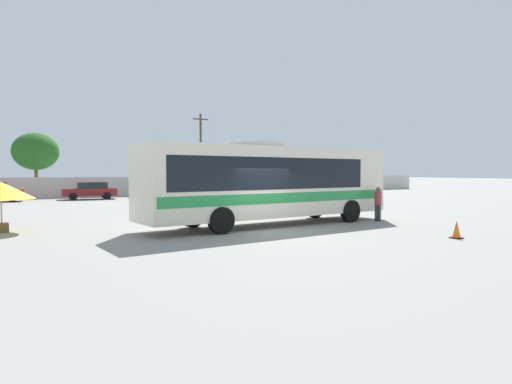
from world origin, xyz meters
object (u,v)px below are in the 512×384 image
(parked_car_rightmost_silver, at_px, (156,189))
(traffic_cone_on_apron, at_px, (457,230))
(parked_car_third_maroon, at_px, (90,190))
(coach_bus_cream_green, at_px, (269,181))
(vendor_umbrella_near_gate_yellow, at_px, (1,191))
(attendant_by_bus_door, at_px, (378,202))
(utility_pole_near, at_px, (201,152))
(roadside_tree_midleft, at_px, (36,151))

(parked_car_rightmost_silver, bearing_deg, traffic_cone_on_apron, -86.28)
(parked_car_third_maroon, xyz_separation_m, parked_car_rightmost_silver, (5.92, 0.47, 0.02))
(parked_car_third_maroon, bearing_deg, parked_car_rightmost_silver, 4.51)
(coach_bus_cream_green, relative_size, parked_car_rightmost_silver, 2.73)
(vendor_umbrella_near_gate_yellow, xyz_separation_m, traffic_cone_on_apron, (14.11, -9.63, -1.31))
(coach_bus_cream_green, height_order, attendant_by_bus_door, coach_bus_cream_green)
(vendor_umbrella_near_gate_yellow, relative_size, utility_pole_near, 0.28)
(parked_car_rightmost_silver, bearing_deg, parked_car_third_maroon, -175.49)
(utility_pole_near, bearing_deg, roadside_tree_midleft, 166.16)
(vendor_umbrella_near_gate_yellow, xyz_separation_m, parked_car_rightmost_silver, (12.13, 20.68, -0.81))
(roadside_tree_midleft, height_order, traffic_cone_on_apron, roadside_tree_midleft)
(roadside_tree_midleft, distance_m, traffic_cone_on_apron, 41.36)
(parked_car_third_maroon, bearing_deg, coach_bus_cream_green, -80.05)
(utility_pole_near, bearing_deg, vendor_umbrella_near_gate_yellow, -125.94)
(vendor_umbrella_near_gate_yellow, relative_size, parked_car_third_maroon, 0.55)
(parked_car_third_maroon, distance_m, utility_pole_near, 14.24)
(coach_bus_cream_green, distance_m, attendant_by_bus_door, 5.56)
(parked_car_rightmost_silver, height_order, roadside_tree_midleft, roadside_tree_midleft)
(vendor_umbrella_near_gate_yellow, distance_m, roadside_tree_midleft, 30.07)
(roadside_tree_midleft, bearing_deg, traffic_cone_on_apron, -73.55)
(parked_car_rightmost_silver, xyz_separation_m, traffic_cone_on_apron, (1.97, -30.32, -0.50))
(parked_car_rightmost_silver, distance_m, utility_pole_near, 9.18)
(utility_pole_near, height_order, traffic_cone_on_apron, utility_pole_near)
(attendant_by_bus_door, relative_size, vendor_umbrella_near_gate_yellow, 0.67)
(traffic_cone_on_apron, bearing_deg, coach_bus_cream_green, 120.14)
(vendor_umbrella_near_gate_yellow, bearing_deg, traffic_cone_on_apron, -34.33)
(roadside_tree_midleft, bearing_deg, coach_bus_cream_green, -76.60)
(vendor_umbrella_near_gate_yellow, relative_size, parked_car_rightmost_silver, 0.55)
(coach_bus_cream_green, bearing_deg, utility_pole_near, 73.73)
(utility_pole_near, bearing_deg, parked_car_third_maroon, -155.85)
(parked_car_third_maroon, xyz_separation_m, roadside_tree_midleft, (-3.76, 9.62, 3.66))
(traffic_cone_on_apron, bearing_deg, vendor_umbrella_near_gate_yellow, 145.67)
(coach_bus_cream_green, height_order, roadside_tree_midleft, roadside_tree_midleft)
(parked_car_third_maroon, distance_m, roadside_tree_midleft, 10.96)
(utility_pole_near, relative_size, roadside_tree_midleft, 1.39)
(coach_bus_cream_green, distance_m, vendor_umbrella_near_gate_yellow, 10.75)
(parked_car_third_maroon, distance_m, parked_car_rightmost_silver, 5.94)
(vendor_umbrella_near_gate_yellow, distance_m, utility_pole_near, 32.04)
(attendant_by_bus_door, bearing_deg, utility_pole_near, 84.10)
(vendor_umbrella_near_gate_yellow, height_order, roadside_tree_midleft, roadside_tree_midleft)
(attendant_by_bus_door, distance_m, parked_car_rightmost_silver, 25.23)
(attendant_by_bus_door, relative_size, parked_car_rightmost_silver, 0.37)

